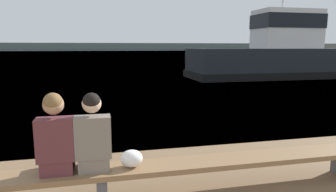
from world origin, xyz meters
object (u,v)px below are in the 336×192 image
(shopping_bag, at_px, (132,159))
(tugboat_red, at_px, (279,56))
(bench_main, at_px, (102,175))
(person_left, at_px, (56,138))
(person_right, at_px, (93,137))

(shopping_bag, xyz_separation_m, tugboat_red, (10.53, 13.25, 0.76))
(shopping_bag, bearing_deg, tugboat_red, 51.52)
(bench_main, bearing_deg, person_left, 179.88)
(bench_main, xyz_separation_m, tugboat_red, (10.89, 13.25, 0.93))
(bench_main, bearing_deg, person_right, 178.42)
(person_left, relative_size, shopping_bag, 3.51)
(person_left, bearing_deg, shopping_bag, -0.29)
(bench_main, xyz_separation_m, person_right, (-0.08, 0.00, 0.48))
(person_right, bearing_deg, tugboat_red, 50.36)
(person_right, distance_m, tugboat_red, 17.21)
(tugboat_red, bearing_deg, person_left, 139.16)
(person_left, bearing_deg, bench_main, -0.12)
(bench_main, bearing_deg, tugboat_red, 50.57)
(shopping_bag, bearing_deg, bench_main, 179.49)
(tugboat_red, bearing_deg, person_right, 140.19)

